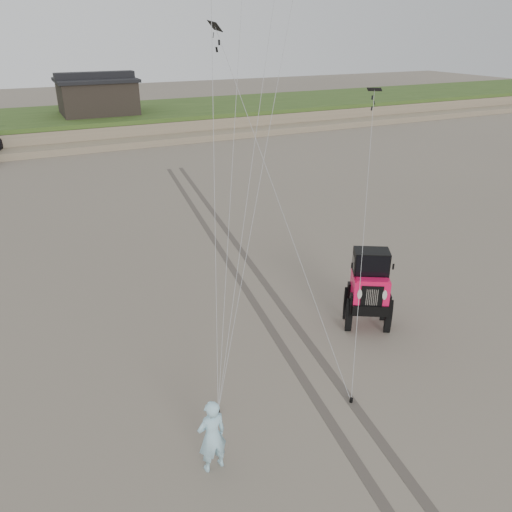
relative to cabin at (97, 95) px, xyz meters
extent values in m
plane|color=#6B6054|center=(-2.00, -37.00, -3.24)|extent=(160.00, 160.00, 0.00)
cube|color=#7A6B54|center=(-2.00, 1.00, -2.54)|extent=(160.00, 12.00, 1.40)
cube|color=#2D4719|center=(-2.00, 1.00, -1.69)|extent=(160.00, 12.00, 0.35)
cube|color=#7A6B54|center=(-2.00, -5.50, -2.99)|extent=(160.00, 3.50, 0.50)
cube|color=black|center=(0.00, 0.00, -0.21)|extent=(6.00, 5.00, 2.60)
cube|color=black|center=(0.00, 0.00, 1.21)|extent=(6.40, 5.40, 0.25)
cube|color=black|center=(0.00, 0.00, 1.59)|extent=(6.40, 1.20, 0.50)
imported|color=#91CEE1|center=(-4.58, -38.00, -2.38)|extent=(0.66, 0.47, 1.71)
cube|color=black|center=(-1.06, -29.97, 5.14)|extent=(0.33, 0.61, 0.34)
cube|color=black|center=(3.48, -32.02, 3.32)|extent=(0.50, 0.51, 0.15)
cylinder|color=black|center=(-3.88, -36.52, -3.18)|extent=(0.08, 0.08, 0.12)
cylinder|color=black|center=(-0.83, -37.63, -3.18)|extent=(0.08, 0.08, 0.12)
cube|color=#4C443D|center=(-0.40, -29.00, -3.23)|extent=(4.42, 29.74, 0.01)
cube|color=#4C443D|center=(0.40, -29.00, -3.23)|extent=(4.42, 29.74, 0.01)
camera|label=1|loc=(-7.11, -45.23, 5.05)|focal=35.00mm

